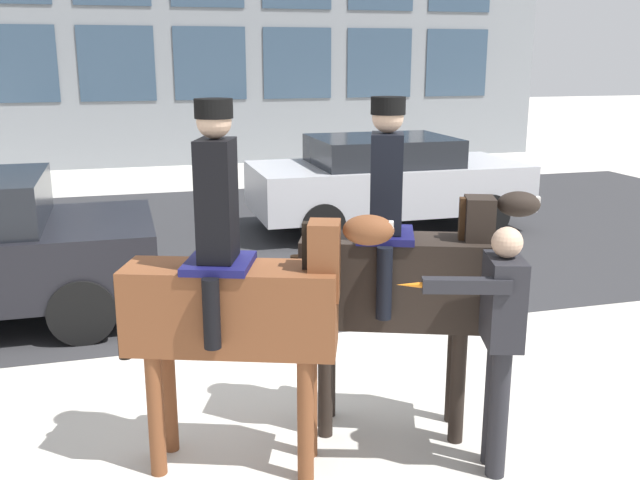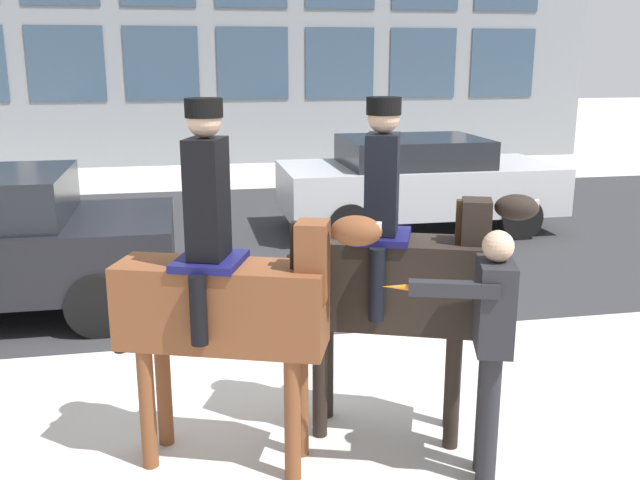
# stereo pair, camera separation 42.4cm
# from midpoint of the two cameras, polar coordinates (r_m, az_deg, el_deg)

# --- Properties ---
(ground_plane) EXTENTS (80.00, 80.00, 0.00)m
(ground_plane) POSITION_cam_midpoint_polar(r_m,az_deg,el_deg) (6.78, -1.69, -9.56)
(ground_plane) COLOR beige
(road_surface) EXTENTS (21.04, 8.50, 0.01)m
(road_surface) POSITION_cam_midpoint_polar(r_m,az_deg,el_deg) (11.26, -5.67, 0.18)
(road_surface) COLOR #2D2D30
(road_surface) RESTS_ON ground_plane
(mounted_horse_lead) EXTENTS (1.77, 0.90, 2.51)m
(mounted_horse_lead) POSITION_cam_midpoint_polar(r_m,az_deg,el_deg) (4.74, -4.98, -4.19)
(mounted_horse_lead) COLOR brown
(mounted_horse_lead) RESTS_ON ground_plane
(mounted_horse_companion) EXTENTS (1.68, 0.89, 2.49)m
(mounted_horse_companion) POSITION_cam_midpoint_polar(r_m,az_deg,el_deg) (5.16, 8.26, -2.55)
(mounted_horse_companion) COLOR black
(mounted_horse_companion) RESTS_ON ground_plane
(pedestrian_bystander) EXTENTS (0.90, 0.45, 1.71)m
(pedestrian_bystander) POSITION_cam_midpoint_polar(r_m,az_deg,el_deg) (4.79, 15.96, -7.47)
(pedestrian_bystander) COLOR #232328
(pedestrian_bystander) RESTS_ON ground_plane
(street_car_far_lane) EXTENTS (4.42, 2.05, 1.51)m
(street_car_far_lane) POSITION_cam_midpoint_polar(r_m,az_deg,el_deg) (11.74, 8.79, 4.66)
(street_car_far_lane) COLOR #B7B7BC
(street_car_far_lane) RESTS_ON ground_plane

